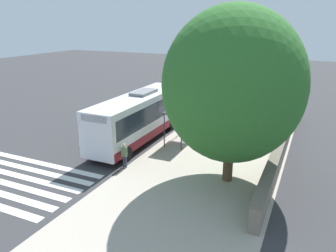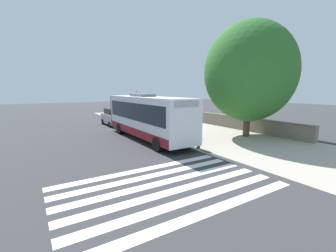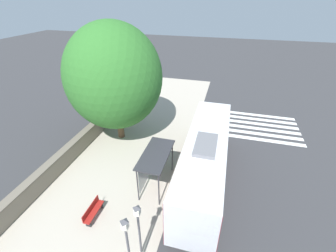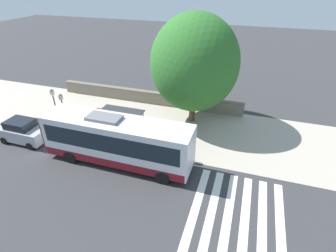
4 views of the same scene
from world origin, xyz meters
name	(u,v)px [view 3 (image 3 of 4)]	position (x,y,z in m)	size (l,w,h in m)	color
ground_plane	(174,196)	(0.00, 0.00, 0.00)	(120.00, 120.00, 0.00)	#353538
sidewalk_plaza	(110,182)	(-4.50, 0.00, 0.01)	(9.00, 44.00, 0.02)	#ADA393
crosswalk_stripes	(250,125)	(5.00, 10.56, 0.00)	(9.00, 5.25, 0.01)	silver
stone_wall	(57,165)	(-8.55, 0.00, 0.67)	(0.60, 20.00, 1.32)	slate
bus	(205,159)	(1.57, 1.82, 1.91)	(2.62, 10.77, 3.69)	silver
bus_shelter	(154,159)	(-1.56, 0.71, 2.12)	(1.62, 3.50, 2.57)	#2D2D33
pedestrian	(193,131)	(0.01, 6.48, 0.93)	(0.34, 0.22, 1.59)	#2D3347
bench	(93,211)	(-4.11, -2.70, 0.48)	(0.40, 1.64, 0.88)	maroon
street_lamp_near	(128,245)	(-0.73, -5.06, 2.37)	(0.28, 0.28, 3.98)	#4C4C51
street_lamp_far	(139,229)	(-0.60, -4.19, 2.23)	(0.28, 0.28, 3.74)	#4C4C51
shade_tree	(114,77)	(-6.21, 5.43, 5.49)	(7.50, 7.50, 9.63)	brown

